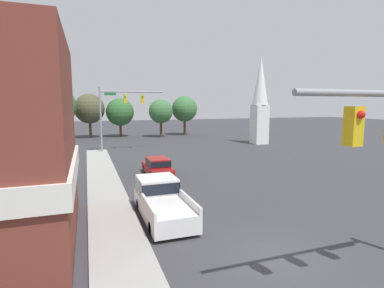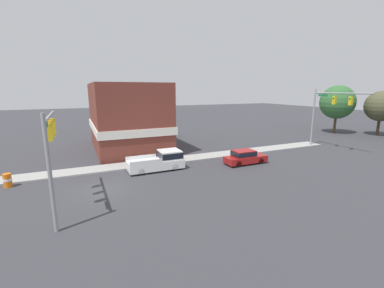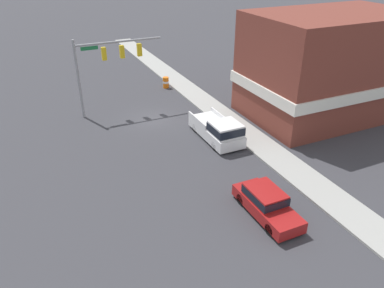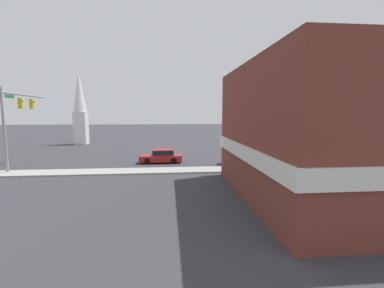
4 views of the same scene
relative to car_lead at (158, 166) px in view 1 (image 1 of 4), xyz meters
name	(u,v)px [view 1 (image 1 of 4)]	position (x,y,z in m)	size (l,w,h in m)	color
ground_plane	(280,258)	(1.41, -14.60, -0.78)	(200.00, 200.00, 0.00)	#38383D
sidewalk_curb	(129,287)	(-4.29, -14.60, -0.71)	(2.40, 60.00, 0.14)	#9E9E99
far_signal_assembly	(120,105)	(-1.41, 14.02, 4.91)	(7.74, 0.49, 7.84)	gray
car_lead	(158,166)	(0.00, 0.00, 0.00)	(1.76, 4.59, 1.50)	black
pickup_truck_parked	(161,199)	(-1.82, -8.77, 0.14)	(2.14, 5.41, 1.87)	black
church_steeple	(260,99)	(18.74, 14.66, 5.85)	(2.26, 2.26, 12.68)	white
backdrop_tree_left_far	(56,106)	(-9.59, 26.73, 4.79)	(5.91, 5.91, 8.54)	#4C3823
backdrop_tree_left_mid	(89,109)	(-4.74, 31.19, 4.25)	(5.11, 5.11, 7.60)	#4C3823
backdrop_tree_center	(120,112)	(0.40, 31.10, 3.66)	(4.90, 4.90, 6.90)	#4C3823
backdrop_tree_right_mid	(161,112)	(7.10, 28.12, 3.76)	(4.21, 4.21, 6.67)	#4C3823
backdrop_tree_right_far	(185,109)	(12.21, 30.28, 4.16)	(4.78, 4.78, 7.34)	#4C3823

